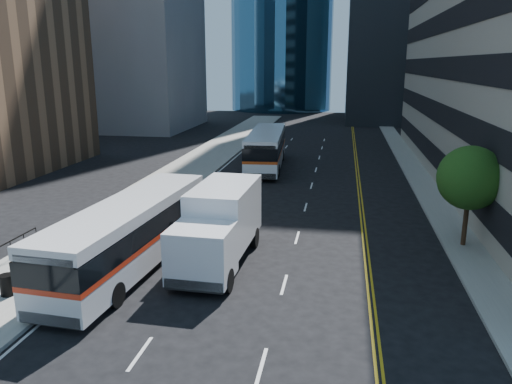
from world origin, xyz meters
TOP-DOWN VIEW (x-y plane):
  - ground at (0.00, 0.00)m, footprint 160.00×160.00m
  - sidewalk_west at (-10.50, 25.00)m, footprint 5.00×90.00m
  - sidewalk_east at (9.00, 25.00)m, footprint 2.00×90.00m
  - midrise_west at (-28.00, 52.00)m, footprint 18.00×18.00m
  - street_tree at (9.00, 8.00)m, footprint 3.20×3.20m
  - bus_front at (-6.60, 2.60)m, footprint 3.47×12.29m
  - bus_rear at (-4.00, 26.30)m, footprint 3.65×12.86m
  - box_truck at (-2.77, 3.82)m, footprint 2.82×7.54m
  - trash_can at (-10.25, -1.15)m, footprint 0.74×0.74m

SIDE VIEW (x-z plane):
  - ground at x=0.00m, z-range 0.00..0.00m
  - sidewalk_west at x=-10.50m, z-range 0.00..0.15m
  - sidewalk_east at x=9.00m, z-range 0.00..0.15m
  - trash_can at x=-10.25m, z-range 0.15..1.01m
  - bus_front at x=-6.60m, z-range 0.14..3.27m
  - bus_rear at x=-4.00m, z-range 0.15..3.43m
  - box_truck at x=-2.77m, z-range 0.10..3.67m
  - street_tree at x=9.00m, z-range 1.09..6.19m
  - midrise_west at x=-28.00m, z-range 0.00..35.00m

